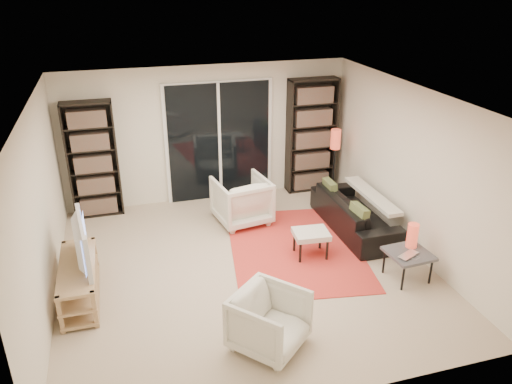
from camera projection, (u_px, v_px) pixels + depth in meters
floor at (245, 267)px, 7.03m from camera, size 5.00×5.00×0.00m
wall_back at (207, 134)px, 8.73m from camera, size 5.00×0.02×2.40m
wall_front at (318, 300)px, 4.35m from camera, size 5.00×0.02×2.40m
wall_left at (40, 213)px, 5.91m from camera, size 0.02×5.00×2.40m
wall_right at (412, 170)px, 7.18m from camera, size 0.02×5.00×2.40m
ceiling at (243, 99)px, 6.05m from camera, size 5.00×5.00×0.02m
sliding_door at (219, 142)px, 8.81m from camera, size 1.92×0.08×2.16m
bookshelf_left at (93, 160)px, 8.18m from camera, size 0.80×0.30×1.95m
bookshelf_right at (311, 136)px, 9.13m from camera, size 0.90×0.30×2.10m
tv_stand at (79, 281)px, 6.26m from camera, size 0.43×1.36×0.50m
tv at (75, 244)px, 6.04m from camera, size 0.25×1.04×0.60m
rug at (295, 248)px, 7.49m from camera, size 2.27×2.83×0.01m
sofa at (355, 213)px, 7.96m from camera, size 0.75×1.93×0.56m
armchair_back at (242, 200)px, 8.15m from camera, size 0.94×0.96×0.77m
armchair_front at (269, 321)px, 5.43m from camera, size 1.03×1.03×0.67m
ottoman at (311, 235)px, 7.17m from camera, size 0.53×0.45×0.40m
side_table at (409, 255)px, 6.64m from camera, size 0.58×0.58×0.40m
laptop at (411, 257)px, 6.50m from camera, size 0.37×0.31×0.02m
table_lamp at (412, 235)px, 6.70m from camera, size 0.15×0.15×0.34m
floor_lamp at (335, 147)px, 8.80m from camera, size 0.19×0.19×1.29m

